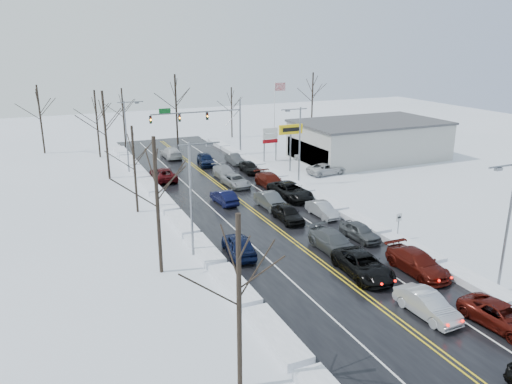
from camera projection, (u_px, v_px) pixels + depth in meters
name	position (u px, v px, depth m)	size (l,w,h in m)	color
ground	(269.00, 223.00, 46.00)	(160.00, 160.00, 0.00)	silver
road_surface	(260.00, 216.00, 47.74)	(14.00, 84.00, 0.01)	black
snow_bank_left	(183.00, 228.00, 44.82)	(1.64, 72.00, 0.55)	white
snow_bank_right	(328.00, 206.00, 50.68)	(1.64, 72.00, 0.55)	white
traffic_signal_mast	(207.00, 119.00, 70.20)	(13.28, 0.39, 8.00)	slate
tires_plus_sign	(291.00, 133.00, 62.57)	(3.20, 0.34, 6.00)	slate
used_vehicles_sign	(270.00, 137.00, 68.31)	(2.20, 0.22, 4.65)	slate
speed_limit_sign	(399.00, 221.00, 41.68)	(0.55, 0.09, 2.35)	slate
flagpole	(276.00, 109.00, 76.34)	(1.87, 1.20, 10.00)	silver
dealership_building	(369.00, 140.00, 70.21)	(20.40, 12.40, 5.30)	#A0A09C
streetlight_se	(507.00, 217.00, 31.89)	(3.20, 0.25, 9.00)	slate
streetlight_ne	(298.00, 140.00, 56.38)	(3.20, 0.25, 9.00)	slate
streetlight_sw	(193.00, 190.00, 37.74)	(3.20, 0.25, 9.00)	slate
streetlight_nw	(128.00, 130.00, 62.23)	(3.20, 0.25, 9.00)	slate
tree_left_a	(239.00, 270.00, 22.42)	(3.60, 3.60, 9.00)	#2D231C
tree_left_b	(156.00, 180.00, 34.26)	(4.00, 4.00, 10.00)	#2D231C
tree_left_c	(133.00, 153.00, 47.20)	(3.40, 3.40, 8.50)	#2D231C
tree_left_d	(104.00, 118.00, 58.76)	(4.20, 4.20, 10.50)	#2D231C
tree_left_e	(96.00, 111.00, 69.62)	(3.80, 3.80, 9.50)	#2D231C
tree_far_a	(39.00, 106.00, 71.99)	(4.00, 4.00, 10.00)	#2D231C
tree_far_b	(123.00, 106.00, 77.69)	(3.60, 3.60, 9.00)	#2D231C
tree_far_c	(176.00, 96.00, 78.62)	(4.40, 4.40, 11.00)	#2D231C
tree_far_d	(232.00, 103.00, 84.30)	(3.40, 3.40, 8.50)	#2D231C
tree_far_e	(313.00, 90.00, 90.50)	(4.20, 4.20, 10.50)	#2D231C
queued_car_1	(426.00, 315.00, 30.60)	(1.58, 4.53, 1.49)	#ADAFB5
queued_car_2	(363.00, 275.00, 35.83)	(2.62, 5.68, 1.58)	black
queued_car_3	(333.00, 251.00, 39.82)	(2.22, 5.45, 1.58)	#44474A
queued_car_4	(288.00, 221.00, 46.48)	(1.83, 4.54, 1.55)	black
queued_car_5	(271.00, 208.00, 49.95)	(1.65, 4.74, 1.56)	#414447
queued_car_6	(236.00, 186.00, 57.43)	(2.23, 4.83, 1.34)	gray
queued_car_7	(225.00, 178.00, 60.64)	(2.08, 5.12, 1.48)	gray
queued_car_8	(206.00, 165.00, 66.93)	(1.94, 4.83, 1.65)	black
queued_car_10	(500.00, 327.00, 29.39)	(2.32, 5.04, 1.40)	#470F09
queued_car_11	(416.00, 273.00, 36.19)	(2.23, 5.50, 1.60)	#460E09
queued_car_12	(359.00, 239.00, 42.23)	(1.68, 4.19, 1.43)	#404345
queued_car_13	(322.00, 216.00, 47.74)	(1.45, 4.15, 1.37)	#97989E
queued_car_14	(290.00, 198.00, 53.05)	(2.80, 6.07, 1.69)	black
queued_car_15	(270.00, 187.00, 57.02)	(2.19, 5.40, 1.57)	#471009
queued_car_16	(250.00, 173.00, 63.22)	(1.73, 4.31, 1.47)	black
queued_car_17	(234.00, 164.00, 67.70)	(1.43, 4.12, 1.36)	#3B3D40
oncoming_car_0	(224.00, 204.00, 51.37)	(1.51, 4.32, 1.42)	black
oncoming_car_1	(163.00, 180.00, 59.88)	(2.53, 5.49, 1.53)	#44090C
oncoming_car_2	(171.00, 158.00, 71.11)	(2.20, 5.42, 1.57)	silver
oncoming_car_3	(239.00, 255.00, 39.18)	(2.00, 4.96, 1.69)	black
parked_car_0	(326.00, 174.00, 62.49)	(2.33, 5.05, 1.40)	silver
parked_car_1	(330.00, 165.00, 67.30)	(1.99, 4.89, 1.42)	#3A3D3F
parked_car_2	(298.00, 158.00, 70.93)	(1.77, 4.39, 1.50)	#ADB1B5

